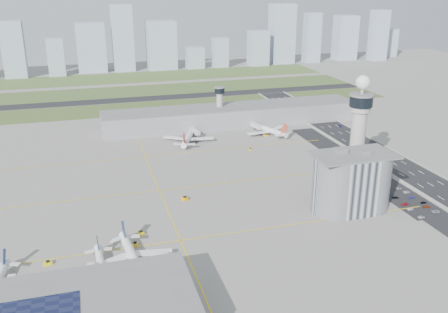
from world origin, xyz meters
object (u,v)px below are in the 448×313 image
object	(u,v)px
car_hw_1	(388,159)
jet_bridge_far_0	(191,130)
admin_building	(351,182)
car_lot_4	(388,194)
tug_3	(185,198)
secondary_tower	(220,103)
airplane_near_b	(101,264)
car_lot_7	(427,207)
airplane_near_c	(133,252)
car_lot_10	(406,192)
car_lot_1	(410,209)
car_lot_0	(421,217)
jet_bridge_far_1	(252,125)
tug_1	(135,244)
tug_5	(266,135)
car_hw_4	(291,109)
control_tower	(359,127)
jet_bridge_near_1	(87,288)
car_lot_8	(424,202)
car_lot_2	(405,204)
airplane_far_b	(267,126)
jet_bridge_near_2	(164,276)
car_hw_2	(340,126)
tug_0	(48,263)
airplane_far_a	(189,133)
car_lot_5	(383,190)
car_lot_9	(412,197)
tug_2	(141,232)
car_lot_3	(395,197)
car_lot_6	(436,211)
jet_bridge_near_0	(2,302)
car_lot_11	(399,188)

from	to	relation	value
car_hw_1	jet_bridge_far_0	bearing A→B (deg)	137.96
admin_building	car_lot_4	world-z (taller)	admin_building
tug_3	secondary_tower	bearing A→B (deg)	43.65
airplane_near_b	car_lot_7	distance (m)	169.69
airplane_near_c	car_lot_10	bearing A→B (deg)	95.05
car_lot_10	airplane_near_c	bearing A→B (deg)	102.54
car_hw_1	car_lot_1	bearing A→B (deg)	-117.84
car_hw_1	car_lot_0	bearing A→B (deg)	-115.41
jet_bridge_far_1	tug_1	distance (m)	196.60
tug_5	car_hw_4	size ratio (longest dim) A/B	0.89
control_tower	car_lot_7	world-z (taller)	control_tower
jet_bridge_near_1	car_lot_8	bearing A→B (deg)	-69.20
car_lot_2	jet_bridge_far_1	bearing A→B (deg)	3.97
car_lot_7	car_hw_4	distance (m)	213.35
control_tower	airplane_far_b	bearing A→B (deg)	97.05
admin_building	jet_bridge_near_2	xyz separation A→B (m)	(-104.99, -39.00, -12.45)
airplane_near_b	car_lot_1	bearing A→B (deg)	93.41
airplane_near_c	car_hw_2	world-z (taller)	airplane_near_c
jet_bridge_far_1	tug_1	world-z (taller)	jet_bridge_far_1
jet_bridge_near_2	tug_0	bearing A→B (deg)	69.61
admin_building	airplane_far_a	bearing A→B (deg)	112.26
airplane_far_b	jet_bridge_far_0	size ratio (longest dim) A/B	3.15
admin_building	car_hw_4	bearing A→B (deg)	74.82
car_lot_2	car_lot_5	bearing A→B (deg)	-6.10
car_lot_9	airplane_far_b	bearing A→B (deg)	16.70
car_lot_4	car_lot_9	distance (m)	12.54
car_hw_1	car_lot_8	bearing A→B (deg)	-110.72
car_lot_4	car_hw_4	distance (m)	194.13
airplane_near_c	tug_1	bearing A→B (deg)	164.11
tug_2	car_lot_3	xyz separation A→B (m)	(140.26, 1.56, -0.38)
jet_bridge_far_0	car_lot_2	size ratio (longest dim) A/B	3.47
car_lot_1	car_hw_2	world-z (taller)	car_hw_2
admin_building	car_lot_6	world-z (taller)	admin_building
secondary_tower	car_lot_8	xyz separation A→B (m)	(64.12, -177.22, -18.22)
car_lot_2	car_lot_0	bearing A→B (deg)	167.25
airplane_near_c	jet_bridge_near_0	size ratio (longest dim) A/B	2.95
car_lot_6	car_lot_8	distance (m)	11.33
car_lot_6	car_lot_9	size ratio (longest dim) A/B	1.31
car_hw_2	car_hw_4	bearing A→B (deg)	111.07
jet_bridge_near_1	car_lot_6	distance (m)	177.61
jet_bridge_far_1	tug_0	world-z (taller)	jet_bridge_far_1
tug_1	car_lot_6	bearing A→B (deg)	10.82
airplane_near_c	car_hw_4	world-z (taller)	airplane_near_c
admin_building	jet_bridge_far_0	world-z (taller)	admin_building
airplane_far_a	tug_0	bearing A→B (deg)	169.35
car_lot_4	car_lot_11	xyz separation A→B (m)	(10.48, 4.98, 0.02)
car_lot_1	car_lot_9	distance (m)	15.78
airplane_near_c	car_lot_0	xyz separation A→B (m)	(145.19, 2.54, -5.15)
car_lot_1	car_hw_2	bearing A→B (deg)	-17.80
admin_building	jet_bridge_near_1	distance (m)	141.07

